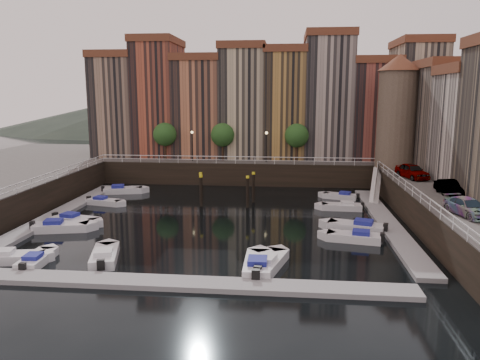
# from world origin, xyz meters

# --- Properties ---
(ground) EXTENTS (200.00, 200.00, 0.00)m
(ground) POSITION_xyz_m (0.00, 0.00, 0.00)
(ground) COLOR black
(ground) RESTS_ON ground
(quay_far) EXTENTS (80.00, 20.00, 3.00)m
(quay_far) POSITION_xyz_m (0.00, 26.00, 1.50)
(quay_far) COLOR black
(quay_far) RESTS_ON ground
(dock_left) EXTENTS (2.00, 28.00, 0.35)m
(dock_left) POSITION_xyz_m (-16.20, -1.00, 0.17)
(dock_left) COLOR gray
(dock_left) RESTS_ON ground
(dock_right) EXTENTS (2.00, 28.00, 0.35)m
(dock_right) POSITION_xyz_m (16.20, -1.00, 0.17)
(dock_right) COLOR gray
(dock_right) RESTS_ON ground
(dock_near) EXTENTS (30.00, 2.00, 0.35)m
(dock_near) POSITION_xyz_m (0.00, -17.00, 0.17)
(dock_near) COLOR gray
(dock_near) RESTS_ON ground
(mountains) EXTENTS (145.00, 100.00, 18.00)m
(mountains) POSITION_xyz_m (1.72, 110.00, 7.92)
(mountains) COLOR #2D382D
(mountains) RESTS_ON ground
(far_terrace) EXTENTS (48.70, 10.30, 17.50)m
(far_terrace) POSITION_xyz_m (3.31, 23.50, 10.95)
(far_terrace) COLOR #90725C
(far_terrace) RESTS_ON quay_far
(corner_tower) EXTENTS (5.20, 5.20, 13.80)m
(corner_tower) POSITION_xyz_m (20.00, 14.50, 10.19)
(corner_tower) COLOR #6B5B4C
(corner_tower) RESTS_ON quay_right
(promenade_trees) EXTENTS (21.20, 3.20, 5.20)m
(promenade_trees) POSITION_xyz_m (-1.33, 18.20, 6.58)
(promenade_trees) COLOR black
(promenade_trees) RESTS_ON quay_far
(street_lamps) EXTENTS (10.36, 0.36, 4.18)m
(street_lamps) POSITION_xyz_m (-1.00, 17.20, 5.90)
(street_lamps) COLOR black
(street_lamps) RESTS_ON quay_far
(railings) EXTENTS (36.08, 34.04, 0.52)m
(railings) POSITION_xyz_m (0.00, 4.88, 3.79)
(railings) COLOR white
(railings) RESTS_ON ground
(gangway) EXTENTS (2.78, 8.32, 3.73)m
(gangway) POSITION_xyz_m (17.10, 10.00, 1.92)
(gangway) COLOR white
(gangway) RESTS_ON ground
(mooring_pilings) EXTENTS (6.21, 2.85, 3.78)m
(mooring_pilings) POSITION_xyz_m (0.07, 5.33, 1.65)
(mooring_pilings) COLOR black
(mooring_pilings) RESTS_ON ground
(boat_left_0) EXTENTS (4.74, 2.49, 1.06)m
(boat_left_0) POSITION_xyz_m (-13.26, -14.02, 0.36)
(boat_left_0) COLOR silver
(boat_left_0) RESTS_ON ground
(boat_left_1) EXTENTS (5.15, 2.80, 1.15)m
(boat_left_1) POSITION_xyz_m (-13.45, -6.11, 0.39)
(boat_left_1) COLOR silver
(boat_left_1) RESTS_ON ground
(boat_left_2) EXTENTS (4.93, 2.82, 1.10)m
(boat_left_2) POSITION_xyz_m (-13.17, -3.79, 0.37)
(boat_left_2) COLOR silver
(boat_left_2) RESTS_ON ground
(boat_left_3) EXTENTS (4.33, 2.40, 0.97)m
(boat_left_3) POSITION_xyz_m (-13.41, 4.06, 0.33)
(boat_left_3) COLOR silver
(boat_left_3) RESTS_ON ground
(boat_left_4) EXTENTS (5.02, 2.87, 1.12)m
(boat_left_4) POSITION_xyz_m (-13.48, 10.16, 0.38)
(boat_left_4) COLOR silver
(boat_left_4) RESTS_ON ground
(boat_right_1) EXTENTS (4.75, 2.46, 1.06)m
(boat_right_1) POSITION_xyz_m (12.47, -6.54, 0.36)
(boat_right_1) COLOR silver
(boat_right_1) RESTS_ON ground
(boat_right_2) EXTENTS (5.32, 3.30, 1.19)m
(boat_right_2) POSITION_xyz_m (13.07, -3.61, 0.40)
(boat_right_2) COLOR silver
(boat_right_2) RESTS_ON ground
(boat_right_3) EXTENTS (4.42, 1.76, 1.01)m
(boat_right_3) POSITION_xyz_m (12.70, 4.27, 0.34)
(boat_right_3) COLOR silver
(boat_right_3) RESTS_ON ground
(boat_right_4) EXTENTS (4.21, 2.69, 0.95)m
(boat_right_4) POSITION_xyz_m (13.13, 9.56, 0.32)
(boat_right_4) COLOR silver
(boat_right_4) RESTS_ON ground
(boat_near_0) EXTENTS (1.76, 4.27, 0.97)m
(boat_near_0) POSITION_xyz_m (-11.22, -14.16, 0.33)
(boat_near_0) COLOR silver
(boat_near_0) RESTS_ON ground
(boat_near_1) EXTENTS (2.94, 5.01, 1.12)m
(boat_near_1) POSITION_xyz_m (-6.53, -13.10, 0.38)
(boat_near_1) COLOR silver
(boat_near_1) RESTS_ON ground
(boat_near_2) EXTENTS (1.88, 5.08, 1.17)m
(boat_near_2) POSITION_xyz_m (4.80, -13.83, 0.39)
(boat_near_2) COLOR silver
(boat_near_2) RESTS_ON ground
(boat_near_3) EXTENTS (2.93, 5.00, 1.12)m
(boat_near_3) POSITION_xyz_m (5.50, -13.25, 0.38)
(boat_near_3) COLOR silver
(boat_near_3) RESTS_ON ground
(car_a) EXTENTS (3.18, 5.03, 1.60)m
(car_a) POSITION_xyz_m (20.21, 6.63, 3.80)
(car_a) COLOR gray
(car_a) RESTS_ON quay_right
(car_b) EXTENTS (2.08, 4.32, 1.36)m
(car_b) POSITION_xyz_m (21.54, -1.77, 3.68)
(car_b) COLOR gray
(car_b) RESTS_ON quay_right
(car_c) EXTENTS (2.97, 4.85, 1.31)m
(car_c) POSITION_xyz_m (20.29, -9.12, 3.66)
(car_c) COLOR gray
(car_c) RESTS_ON quay_right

